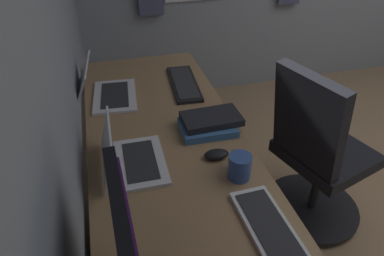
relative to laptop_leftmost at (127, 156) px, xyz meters
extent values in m
cube|color=#8C939E|center=(-0.28, 0.23, 0.52)|extent=(4.76, 0.10, 2.60)
cube|color=#936D47|center=(-0.11, -0.19, -0.06)|extent=(2.33, 0.70, 0.03)
cylinder|color=silver|center=(0.99, -0.47, -0.43)|extent=(0.05, 0.05, 0.70)
cylinder|color=silver|center=(0.99, 0.10, -0.43)|extent=(0.05, 0.05, 0.70)
cube|color=silver|center=(0.00, -0.05, -0.04)|extent=(0.32, 0.20, 0.01)
cube|color=#262628|center=(0.00, -0.05, -0.03)|extent=(0.25, 0.13, 0.00)
cube|color=silver|center=(0.00, 0.07, 0.06)|extent=(0.32, 0.06, 0.18)
cube|color=black|center=(0.00, 0.07, 0.06)|extent=(0.28, 0.05, 0.15)
cube|color=silver|center=(0.57, 0.00, -0.04)|extent=(0.36, 0.25, 0.01)
cube|color=#262628|center=(0.57, 0.00, -0.03)|extent=(0.29, 0.16, 0.00)
cube|color=silver|center=(0.58, 0.16, 0.06)|extent=(0.35, 0.12, 0.19)
cube|color=#330F14|center=(0.58, 0.16, 0.06)|extent=(0.31, 0.10, 0.16)
cube|color=silver|center=(-0.48, -0.41, -0.04)|extent=(0.42, 0.15, 0.02)
cube|color=#2D2D30|center=(-0.48, -0.41, -0.03)|extent=(0.38, 0.12, 0.00)
cube|color=black|center=(0.61, -0.38, -0.04)|extent=(0.43, 0.17, 0.02)
cube|color=#2D2D30|center=(0.61, -0.38, -0.03)|extent=(0.39, 0.14, 0.00)
ellipsoid|color=black|center=(-0.05, -0.36, -0.03)|extent=(0.06, 0.10, 0.03)
cube|color=#38669E|center=(0.15, -0.38, -0.03)|extent=(0.19, 0.25, 0.03)
cube|color=black|center=(0.17, -0.40, 0.00)|extent=(0.17, 0.27, 0.03)
cylinder|color=#335193|center=(-0.18, -0.41, 0.00)|extent=(0.09, 0.09, 0.10)
torus|color=#335193|center=(-0.12, -0.41, 0.01)|extent=(0.06, 0.01, 0.06)
cube|color=black|center=(0.14, -1.06, -0.32)|extent=(0.54, 0.53, 0.07)
cube|color=black|center=(0.08, -0.86, -0.03)|extent=(0.42, 0.24, 0.50)
cylinder|color=black|center=(0.14, -1.06, -0.54)|extent=(0.05, 0.05, 0.37)
cylinder|color=black|center=(0.14, -1.06, -0.74)|extent=(0.56, 0.56, 0.03)
camera|label=1|loc=(-1.11, 0.03, 0.90)|focal=32.97mm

